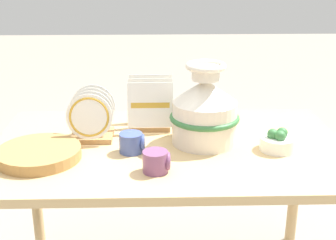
{
  "coord_description": "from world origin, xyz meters",
  "views": [
    {
      "loc": [
        -0.05,
        -1.8,
        1.53
      ],
      "look_at": [
        0.0,
        0.0,
        0.87
      ],
      "focal_mm": 50.0,
      "sensor_mm": 36.0,
      "label": 1
    }
  ],
  "objects_px": {
    "dish_rack_square_plates": "(151,110)",
    "mug_cobalt_glaze": "(132,143)",
    "dish_rack_round_plates": "(91,120)",
    "mug_plum_glaze": "(157,162)",
    "wicker_charger_stack": "(39,154)",
    "fruit_bowl": "(277,142)",
    "ceramic_vase": "(205,110)"
  },
  "relations": [
    {
      "from": "dish_rack_round_plates",
      "to": "mug_cobalt_glaze",
      "type": "bearing_deg",
      "value": -39.14
    },
    {
      "from": "wicker_charger_stack",
      "to": "mug_cobalt_glaze",
      "type": "relative_size",
      "value": 3.18
    },
    {
      "from": "ceramic_vase",
      "to": "mug_cobalt_glaze",
      "type": "xyz_separation_m",
      "value": [
        -0.3,
        -0.09,
        -0.11
      ]
    },
    {
      "from": "wicker_charger_stack",
      "to": "fruit_bowl",
      "type": "distance_m",
      "value": 0.95
    },
    {
      "from": "mug_plum_glaze",
      "to": "fruit_bowl",
      "type": "bearing_deg",
      "value": 20.53
    },
    {
      "from": "ceramic_vase",
      "to": "mug_plum_glaze",
      "type": "distance_m",
      "value": 0.35
    },
    {
      "from": "dish_rack_round_plates",
      "to": "mug_plum_glaze",
      "type": "bearing_deg",
      "value": -49.57
    },
    {
      "from": "wicker_charger_stack",
      "to": "fruit_bowl",
      "type": "relative_size",
      "value": 2.28
    },
    {
      "from": "dish_rack_square_plates",
      "to": "mug_plum_glaze",
      "type": "height_order",
      "value": "dish_rack_square_plates"
    },
    {
      "from": "mug_cobalt_glaze",
      "to": "ceramic_vase",
      "type": "bearing_deg",
      "value": 17.31
    },
    {
      "from": "dish_rack_square_plates",
      "to": "mug_cobalt_glaze",
      "type": "xyz_separation_m",
      "value": [
        -0.07,
        -0.29,
        -0.04
      ]
    },
    {
      "from": "dish_rack_round_plates",
      "to": "ceramic_vase",
      "type": "bearing_deg",
      "value": -6.19
    },
    {
      "from": "fruit_bowl",
      "to": "mug_cobalt_glaze",
      "type": "bearing_deg",
      "value": -179.48
    },
    {
      "from": "dish_rack_round_plates",
      "to": "fruit_bowl",
      "type": "xyz_separation_m",
      "value": [
        0.77,
        -0.14,
        -0.05
      ]
    },
    {
      "from": "ceramic_vase",
      "to": "dish_rack_square_plates",
      "type": "bearing_deg",
      "value": 139.37
    },
    {
      "from": "ceramic_vase",
      "to": "dish_rack_square_plates",
      "type": "xyz_separation_m",
      "value": [
        -0.23,
        0.19,
        -0.07
      ]
    },
    {
      "from": "mug_cobalt_glaze",
      "to": "fruit_bowl",
      "type": "distance_m",
      "value": 0.59
    },
    {
      "from": "ceramic_vase",
      "to": "dish_rack_round_plates",
      "type": "distance_m",
      "value": 0.48
    },
    {
      "from": "dish_rack_square_plates",
      "to": "mug_cobalt_glaze",
      "type": "height_order",
      "value": "dish_rack_square_plates"
    },
    {
      "from": "dish_rack_square_plates",
      "to": "fruit_bowl",
      "type": "xyz_separation_m",
      "value": [
        0.52,
        -0.28,
        -0.04
      ]
    },
    {
      "from": "mug_cobalt_glaze",
      "to": "mug_plum_glaze",
      "type": "bearing_deg",
      "value": -61.35
    },
    {
      "from": "dish_rack_round_plates",
      "to": "mug_plum_glaze",
      "type": "xyz_separation_m",
      "value": [
        0.28,
        -0.32,
        -0.05
      ]
    },
    {
      "from": "wicker_charger_stack",
      "to": "mug_plum_glaze",
      "type": "distance_m",
      "value": 0.47
    },
    {
      "from": "mug_plum_glaze",
      "to": "fruit_bowl",
      "type": "relative_size",
      "value": 0.72
    },
    {
      "from": "dish_rack_square_plates",
      "to": "wicker_charger_stack",
      "type": "distance_m",
      "value": 0.55
    },
    {
      "from": "dish_rack_square_plates",
      "to": "mug_plum_glaze",
      "type": "relative_size",
      "value": 2.19
    },
    {
      "from": "wicker_charger_stack",
      "to": "ceramic_vase",
      "type": "bearing_deg",
      "value": 12.87
    },
    {
      "from": "wicker_charger_stack",
      "to": "mug_plum_glaze",
      "type": "bearing_deg",
      "value": -14.88
    },
    {
      "from": "mug_plum_glaze",
      "to": "fruit_bowl",
      "type": "distance_m",
      "value": 0.52
    },
    {
      "from": "wicker_charger_stack",
      "to": "mug_plum_glaze",
      "type": "relative_size",
      "value": 3.18
    },
    {
      "from": "dish_rack_round_plates",
      "to": "dish_rack_square_plates",
      "type": "relative_size",
      "value": 0.96
    },
    {
      "from": "dish_rack_round_plates",
      "to": "mug_plum_glaze",
      "type": "height_order",
      "value": "dish_rack_round_plates"
    }
  ]
}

